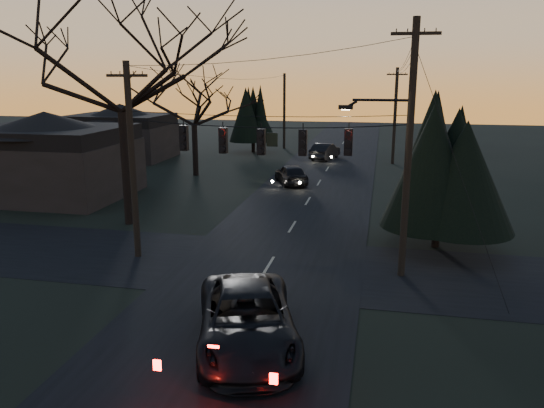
% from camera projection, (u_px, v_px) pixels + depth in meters
% --- Properties ---
extents(ground_plane, '(160.00, 160.00, 0.00)m').
position_uv_depth(ground_plane, '(184.00, 405.00, 13.11)').
color(ground_plane, black).
extents(main_road, '(8.00, 120.00, 0.02)m').
position_uv_depth(main_road, '(303.00, 209.00, 32.12)').
color(main_road, black).
rests_on(main_road, ground).
extents(cross_road, '(60.00, 7.00, 0.02)m').
position_uv_depth(cross_road, '(269.00, 266.00, 22.61)').
color(cross_road, black).
rests_on(cross_road, ground).
extents(utility_pole_right, '(5.00, 0.30, 10.00)m').
position_uv_depth(utility_pole_right, '(401.00, 275.00, 21.53)').
color(utility_pole_right, black).
rests_on(utility_pole_right, ground).
extents(utility_pole_left, '(1.80, 0.30, 8.50)m').
position_uv_depth(utility_pole_left, '(138.00, 256.00, 23.80)').
color(utility_pole_left, black).
rests_on(utility_pole_left, ground).
extents(utility_pole_far_r, '(1.80, 0.30, 8.50)m').
position_uv_depth(utility_pole_far_r, '(392.00, 164.00, 48.14)').
color(utility_pole_far_r, black).
rests_on(utility_pole_far_r, ground).
extents(utility_pole_far_l, '(0.30, 0.30, 8.00)m').
position_uv_depth(utility_pole_far_l, '(284.00, 148.00, 58.02)').
color(utility_pole_far_l, black).
rests_on(utility_pole_far_l, ground).
extents(span_signal_assembly, '(11.50, 0.44, 1.47)m').
position_uv_depth(span_signal_assembly, '(263.00, 141.00, 21.38)').
color(span_signal_assembly, black).
rests_on(span_signal_assembly, ground).
extents(bare_tree_left, '(10.30, 10.30, 12.10)m').
position_uv_depth(bare_tree_left, '(119.00, 64.00, 26.92)').
color(bare_tree_left, black).
rests_on(bare_tree_left, ground).
extents(evergreen_right, '(4.73, 4.73, 7.54)m').
position_uv_depth(evergreen_right, '(442.00, 155.00, 24.06)').
color(evergreen_right, black).
rests_on(evergreen_right, ground).
extents(bare_tree_dist, '(7.56, 7.56, 8.01)m').
position_uv_depth(bare_tree_dist, '(194.00, 105.00, 41.38)').
color(bare_tree_dist, black).
rests_on(bare_tree_dist, ground).
extents(evergreen_dist, '(3.49, 3.49, 6.60)m').
position_uv_depth(evergreen_dist, '(253.00, 114.00, 54.38)').
color(evergreen_dist, black).
rests_on(evergreen_dist, ground).
extents(house_left_near, '(10.00, 8.00, 5.60)m').
position_uv_depth(house_left_near, '(48.00, 155.00, 34.81)').
color(house_left_near, black).
rests_on(house_left_near, ground).
extents(house_left_far, '(9.00, 7.00, 5.20)m').
position_uv_depth(house_left_far, '(121.00, 131.00, 50.66)').
color(house_left_far, black).
rests_on(house_left_far, ground).
extents(suv_near, '(4.51, 6.69, 1.70)m').
position_uv_depth(suv_near, '(247.00, 320.00, 15.77)').
color(suv_near, black).
rests_on(suv_near, ground).
extents(sedan_oncoming_a, '(3.37, 4.68, 1.48)m').
position_uv_depth(sedan_oncoming_a, '(291.00, 174.00, 39.13)').
color(sedan_oncoming_a, black).
rests_on(sedan_oncoming_a, ground).
extents(sedan_oncoming_b, '(2.63, 4.85, 1.52)m').
position_uv_depth(sedan_oncoming_b, '(325.00, 151.00, 50.50)').
color(sedan_oncoming_b, black).
rests_on(sedan_oncoming_b, ground).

